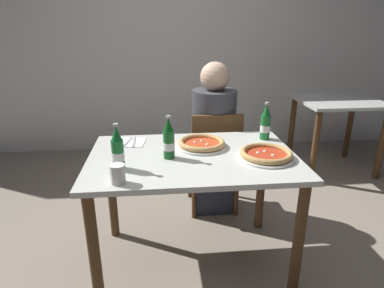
{
  "coord_description": "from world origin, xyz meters",
  "views": [
    {
      "loc": [
        -0.18,
        -1.76,
        1.47
      ],
      "look_at": [
        0.0,
        0.05,
        0.8
      ],
      "focal_mm": 30.66,
      "sensor_mm": 36.0,
      "label": 1
    }
  ],
  "objects_px": {
    "dining_table_background": "(337,115)",
    "beer_bottle_left": "(118,150)",
    "diner_seated": "(213,142)",
    "pizza_margherita_near": "(202,144)",
    "chair_behind_table": "(214,157)",
    "paper_cup": "(118,174)",
    "pizza_marinara_far": "(266,154)",
    "beer_bottle_right": "(169,141)",
    "beer_bottle_center": "(265,124)",
    "napkin_with_cutlery": "(131,142)",
    "dining_table_main": "(193,173)"
  },
  "relations": [
    {
      "from": "diner_seated",
      "to": "pizza_margherita_near",
      "type": "distance_m",
      "value": 0.59
    },
    {
      "from": "dining_table_background",
      "to": "beer_bottle_left",
      "type": "height_order",
      "value": "beer_bottle_left"
    },
    {
      "from": "dining_table_background",
      "to": "chair_behind_table",
      "type": "bearing_deg",
      "value": -152.57
    },
    {
      "from": "pizza_margherita_near",
      "to": "beer_bottle_left",
      "type": "distance_m",
      "value": 0.56
    },
    {
      "from": "dining_table_background",
      "to": "beer_bottle_left",
      "type": "distance_m",
      "value": 2.53
    },
    {
      "from": "dining_table_main",
      "to": "beer_bottle_right",
      "type": "height_order",
      "value": "beer_bottle_right"
    },
    {
      "from": "beer_bottle_left",
      "to": "napkin_with_cutlery",
      "type": "relative_size",
      "value": 1.22
    },
    {
      "from": "chair_behind_table",
      "to": "beer_bottle_center",
      "type": "relative_size",
      "value": 3.44
    },
    {
      "from": "chair_behind_table",
      "to": "beer_bottle_right",
      "type": "bearing_deg",
      "value": 59.61
    },
    {
      "from": "pizza_marinara_far",
      "to": "beer_bottle_right",
      "type": "distance_m",
      "value": 0.56
    },
    {
      "from": "pizza_marinara_far",
      "to": "napkin_with_cutlery",
      "type": "relative_size",
      "value": 1.59
    },
    {
      "from": "chair_behind_table",
      "to": "napkin_with_cutlery",
      "type": "height_order",
      "value": "chair_behind_table"
    },
    {
      "from": "diner_seated",
      "to": "beer_bottle_left",
      "type": "distance_m",
      "value": 1.07
    },
    {
      "from": "chair_behind_table",
      "to": "diner_seated",
      "type": "bearing_deg",
      "value": -89.91
    },
    {
      "from": "dining_table_main",
      "to": "diner_seated",
      "type": "relative_size",
      "value": 0.99
    },
    {
      "from": "paper_cup",
      "to": "beer_bottle_right",
      "type": "bearing_deg",
      "value": 49.25
    },
    {
      "from": "chair_behind_table",
      "to": "beer_bottle_left",
      "type": "bearing_deg",
      "value": 49.87
    },
    {
      "from": "dining_table_main",
      "to": "chair_behind_table",
      "type": "xyz_separation_m",
      "value": [
        0.23,
        0.61,
        -0.15
      ]
    },
    {
      "from": "pizza_marinara_far",
      "to": "beer_bottle_right",
      "type": "relative_size",
      "value": 1.3
    },
    {
      "from": "diner_seated",
      "to": "dining_table_background",
      "type": "height_order",
      "value": "diner_seated"
    },
    {
      "from": "chair_behind_table",
      "to": "paper_cup",
      "type": "xyz_separation_m",
      "value": [
        -0.62,
        -0.93,
        0.32
      ]
    },
    {
      "from": "pizza_margherita_near",
      "to": "paper_cup",
      "type": "relative_size",
      "value": 3.3
    },
    {
      "from": "beer_bottle_center",
      "to": "beer_bottle_right",
      "type": "distance_m",
      "value": 0.69
    },
    {
      "from": "chair_behind_table",
      "to": "pizza_margherita_near",
      "type": "height_order",
      "value": "chair_behind_table"
    },
    {
      "from": "chair_behind_table",
      "to": "dining_table_background",
      "type": "distance_m",
      "value": 1.57
    },
    {
      "from": "chair_behind_table",
      "to": "paper_cup",
      "type": "bearing_deg",
      "value": 55.96
    },
    {
      "from": "beer_bottle_left",
      "to": "beer_bottle_right",
      "type": "distance_m",
      "value": 0.3
    },
    {
      "from": "dining_table_background",
      "to": "napkin_with_cutlery",
      "type": "distance_m",
      "value": 2.28
    },
    {
      "from": "pizza_marinara_far",
      "to": "napkin_with_cutlery",
      "type": "bearing_deg",
      "value": 156.91
    },
    {
      "from": "pizza_margherita_near",
      "to": "beer_bottle_left",
      "type": "bearing_deg",
      "value": -149.18
    },
    {
      "from": "chair_behind_table",
      "to": "beer_bottle_left",
      "type": "height_order",
      "value": "beer_bottle_left"
    },
    {
      "from": "dining_table_main",
      "to": "paper_cup",
      "type": "bearing_deg",
      "value": -140.68
    },
    {
      "from": "napkin_with_cutlery",
      "to": "paper_cup",
      "type": "relative_size",
      "value": 2.13
    },
    {
      "from": "chair_behind_table",
      "to": "beer_bottle_center",
      "type": "height_order",
      "value": "beer_bottle_center"
    },
    {
      "from": "beer_bottle_center",
      "to": "napkin_with_cutlery",
      "type": "bearing_deg",
      "value": 179.1
    },
    {
      "from": "beer_bottle_left",
      "to": "beer_bottle_center",
      "type": "distance_m",
      "value": 0.99
    },
    {
      "from": "napkin_with_cutlery",
      "to": "beer_bottle_left",
      "type": "bearing_deg",
      "value": -94.21
    },
    {
      "from": "dining_table_main",
      "to": "beer_bottle_left",
      "type": "relative_size",
      "value": 4.86
    },
    {
      "from": "beer_bottle_right",
      "to": "napkin_with_cutlery",
      "type": "height_order",
      "value": "beer_bottle_right"
    },
    {
      "from": "diner_seated",
      "to": "beer_bottle_left",
      "type": "xyz_separation_m",
      "value": [
        -0.64,
        -0.81,
        0.27
      ]
    },
    {
      "from": "pizza_marinara_far",
      "to": "diner_seated",
      "type": "bearing_deg",
      "value": 103.47
    },
    {
      "from": "beer_bottle_center",
      "to": "chair_behind_table",
      "type": "bearing_deg",
      "value": 125.88
    },
    {
      "from": "beer_bottle_left",
      "to": "paper_cup",
      "type": "distance_m",
      "value": 0.18
    },
    {
      "from": "chair_behind_table",
      "to": "diner_seated",
      "type": "height_order",
      "value": "diner_seated"
    },
    {
      "from": "paper_cup",
      "to": "pizza_marinara_far",
      "type": "bearing_deg",
      "value": 16.5
    },
    {
      "from": "pizza_marinara_far",
      "to": "beer_bottle_center",
      "type": "bearing_deg",
      "value": 74.1
    },
    {
      "from": "chair_behind_table",
      "to": "dining_table_main",
      "type": "bearing_deg",
      "value": 68.98
    },
    {
      "from": "pizza_marinara_far",
      "to": "beer_bottle_right",
      "type": "xyz_separation_m",
      "value": [
        -0.55,
        0.06,
        0.08
      ]
    },
    {
      "from": "diner_seated",
      "to": "beer_bottle_center",
      "type": "xyz_separation_m",
      "value": [
        0.27,
        -0.42,
        0.27
      ]
    },
    {
      "from": "paper_cup",
      "to": "dining_table_main",
      "type": "bearing_deg",
      "value": 39.32
    }
  ]
}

